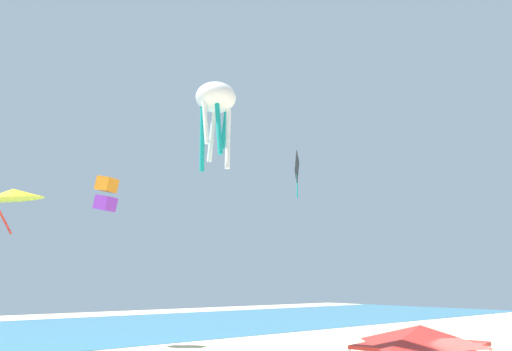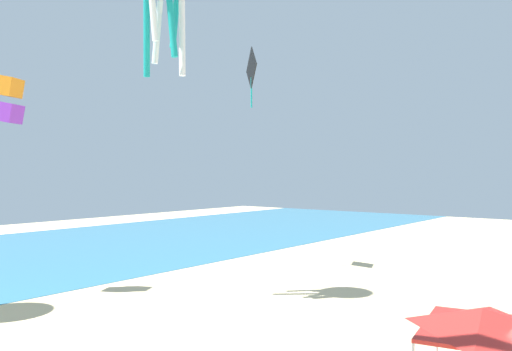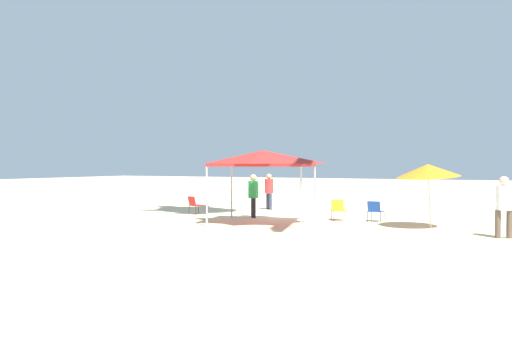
# 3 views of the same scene
# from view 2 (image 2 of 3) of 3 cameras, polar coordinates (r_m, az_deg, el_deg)

# --- Properties ---
(canopy_tent) EXTENTS (4.01, 3.48, 2.78)m
(canopy_tent) POSITION_cam_2_polar(r_m,az_deg,el_deg) (15.22, 23.24, -14.15)
(canopy_tent) COLOR #B7B7BC
(canopy_tent) RESTS_ON ground
(kite_box_orange) EXTENTS (1.54, 1.61, 2.48)m
(kite_box_orange) POSITION_cam_2_polar(r_m,az_deg,el_deg) (30.00, -25.17, 7.42)
(kite_box_orange) COLOR orange
(kite_diamond_black) EXTENTS (1.71, 2.21, 3.92)m
(kite_diamond_black) POSITION_cam_2_polar(r_m,az_deg,el_deg) (34.65, -0.50, 11.29)
(kite_diamond_black) COLOR black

